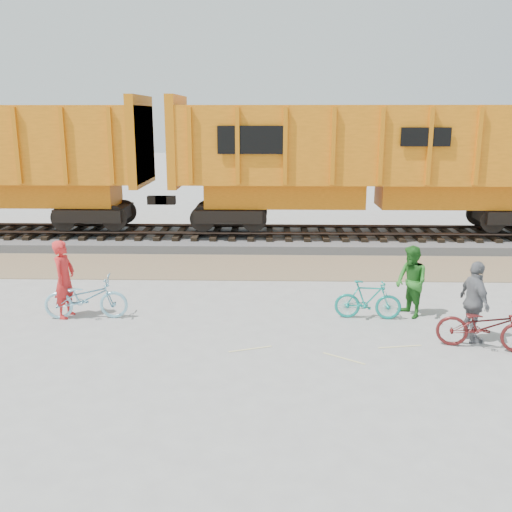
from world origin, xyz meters
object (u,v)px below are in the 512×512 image
(person_solo, at_px, (64,279))
(person_woman, at_px, (474,302))
(bicycle_blue, at_px, (86,298))
(person_man, at_px, (411,282))
(hopper_car_center, at_px, (372,159))
(bicycle_maroon, at_px, (485,326))
(bicycle_teal, at_px, (368,300))

(person_solo, distance_m, person_woman, 8.91)
(bicycle_blue, distance_m, person_man, 7.42)
(hopper_car_center, height_order, person_man, hopper_car_center)
(hopper_car_center, distance_m, bicycle_maroon, 10.00)
(bicycle_teal, distance_m, bicycle_maroon, 2.63)
(bicycle_blue, xyz_separation_m, person_man, (7.40, 0.33, 0.33))
(bicycle_teal, height_order, person_woman, person_woman)
(hopper_car_center, xyz_separation_m, bicycle_blue, (-7.74, -8.11, -2.51))
(hopper_car_center, xyz_separation_m, person_woman, (0.58, -9.25, -2.16))
(bicycle_teal, relative_size, bicycle_maroon, 0.82)
(bicycle_blue, relative_size, person_solo, 1.05)
(person_man, height_order, person_woman, person_woman)
(hopper_car_center, relative_size, person_woman, 8.29)
(person_woman, bearing_deg, person_man, 20.93)
(bicycle_maroon, height_order, person_woman, person_woman)
(bicycle_blue, height_order, person_man, person_man)
(bicycle_blue, distance_m, person_solo, 0.65)
(person_woman, bearing_deg, bicycle_maroon, -176.88)
(hopper_car_center, xyz_separation_m, bicycle_maroon, (0.68, -9.65, -2.53))
(bicycle_teal, distance_m, person_man, 1.09)
(bicycle_blue, xyz_separation_m, person_solo, (-0.50, 0.10, 0.40))
(person_solo, bearing_deg, bicycle_blue, -93.15)
(bicycle_blue, height_order, person_solo, person_solo)
(bicycle_maroon, distance_m, person_solo, 9.08)
(bicycle_maroon, distance_m, person_woman, 0.55)
(person_solo, distance_m, person_man, 7.91)
(bicycle_teal, bearing_deg, bicycle_maroon, -124.69)
(bicycle_maroon, relative_size, person_solo, 1.02)
(person_woman, bearing_deg, hopper_car_center, -7.32)
(person_solo, bearing_deg, bicycle_maroon, -92.29)
(bicycle_blue, xyz_separation_m, bicycle_maroon, (8.42, -1.55, -0.01))
(person_man, bearing_deg, bicycle_teal, -99.43)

